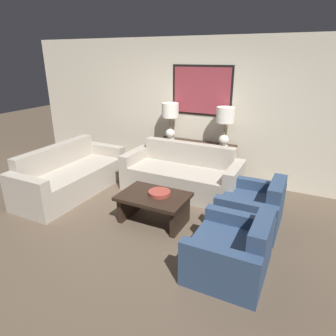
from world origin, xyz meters
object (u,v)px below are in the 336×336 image
(console_table, at_px, (195,161))
(couch_by_back_wall, at_px, (182,176))
(coffee_table, at_px, (154,203))
(armchair_near_back_wall, at_px, (253,209))
(couch_by_side, at_px, (71,177))
(table_lamp_left, at_px, (170,115))
(armchair_near_camera, at_px, (232,252))
(decorative_bowl, at_px, (159,193))
(table_lamp_right, at_px, (225,120))

(console_table, relative_size, couch_by_back_wall, 0.73)
(coffee_table, xyz_separation_m, armchair_near_back_wall, (1.31, 0.57, -0.05))
(couch_by_side, bearing_deg, table_lamp_left, 52.08)
(armchair_near_camera, bearing_deg, console_table, 120.32)
(table_lamp_left, bearing_deg, armchair_near_back_wall, -32.67)
(coffee_table, xyz_separation_m, decorative_bowl, (0.07, 0.05, 0.15))
(table_lamp_right, xyz_separation_m, couch_by_back_wall, (-0.55, -0.62, -0.94))
(couch_by_side, height_order, armchair_near_camera, couch_by_side)
(console_table, distance_m, decorative_bowl, 1.77)
(table_lamp_left, xyz_separation_m, armchair_near_back_wall, (1.93, -1.24, -0.98))
(coffee_table, xyz_separation_m, armchair_near_camera, (1.31, -0.57, -0.05))
(couch_by_side, distance_m, coffee_table, 1.85)
(console_table, bearing_deg, couch_by_back_wall, -90.00)
(armchair_near_camera, bearing_deg, couch_by_side, 165.47)
(table_lamp_left, relative_size, couch_by_back_wall, 0.34)
(table_lamp_left, height_order, couch_by_side, table_lamp_left)
(table_lamp_left, relative_size, armchair_near_camera, 0.76)
(armchair_near_back_wall, bearing_deg, decorative_bowl, -157.28)
(console_table, xyz_separation_m, table_lamp_left, (-0.55, 0.00, 0.86))
(console_table, bearing_deg, table_lamp_right, 0.00)
(table_lamp_left, bearing_deg, couch_by_side, -127.92)
(couch_by_back_wall, xyz_separation_m, decorative_bowl, (0.14, -1.14, 0.17))
(couch_by_back_wall, distance_m, decorative_bowl, 1.16)
(couch_by_side, distance_m, armchair_near_camera, 3.25)
(table_lamp_left, relative_size, armchair_near_back_wall, 0.76)
(table_lamp_right, bearing_deg, console_table, 180.00)
(armchair_near_back_wall, bearing_deg, couch_by_side, -174.23)
(table_lamp_right, xyz_separation_m, decorative_bowl, (-0.40, -1.76, -0.77))
(couch_by_side, bearing_deg, armchair_near_back_wall, 5.77)
(couch_by_back_wall, xyz_separation_m, couch_by_side, (-1.76, -0.93, 0.00))
(armchair_near_back_wall, bearing_deg, console_table, 138.22)
(coffee_table, bearing_deg, armchair_near_back_wall, 23.31)
(table_lamp_left, distance_m, decorative_bowl, 2.04)
(coffee_table, relative_size, decorative_bowl, 3.07)
(coffee_table, height_order, armchair_near_camera, armchair_near_camera)
(table_lamp_left, distance_m, table_lamp_right, 1.09)
(couch_by_back_wall, bearing_deg, table_lamp_left, 131.21)
(couch_by_back_wall, height_order, armchair_near_camera, couch_by_back_wall)
(table_lamp_right, relative_size, armchair_near_back_wall, 0.76)
(table_lamp_left, relative_size, table_lamp_right, 1.00)
(armchair_near_camera, bearing_deg, couch_by_back_wall, 128.42)
(console_table, height_order, table_lamp_left, table_lamp_left)
(table_lamp_right, relative_size, coffee_table, 0.73)
(couch_by_back_wall, relative_size, decorative_bowl, 6.52)
(console_table, xyz_separation_m, table_lamp_right, (0.55, 0.00, 0.86))
(couch_by_side, distance_m, armchair_near_back_wall, 3.16)
(console_table, distance_m, couch_by_back_wall, 0.63)
(couch_by_side, relative_size, armchair_near_back_wall, 2.21)
(table_lamp_left, height_order, armchair_near_camera, table_lamp_left)
(table_lamp_left, xyz_separation_m, decorative_bowl, (0.69, -1.76, -0.77))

